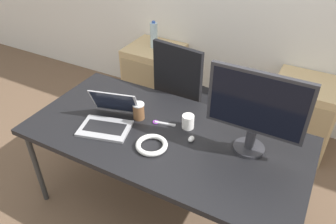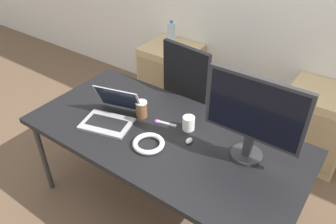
# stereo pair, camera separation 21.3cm
# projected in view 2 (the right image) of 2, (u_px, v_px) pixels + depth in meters

# --- Properties ---
(ground_plane) EXTENTS (14.00, 14.00, 0.00)m
(ground_plane) POSITION_uv_depth(u_px,v_px,m) (165.00, 204.00, 2.61)
(ground_plane) COLOR brown
(desk) EXTENTS (1.88, 0.92, 0.73)m
(desk) POSITION_uv_depth(u_px,v_px,m) (164.00, 138.00, 2.21)
(desk) COLOR black
(desk) RESTS_ON ground_plane
(office_chair) EXTENTS (0.56, 0.59, 1.10)m
(office_chair) POSITION_uv_depth(u_px,v_px,m) (198.00, 110.00, 2.94)
(office_chair) COLOR #232326
(office_chair) RESTS_ON ground_plane
(cabinet_left) EXTENTS (0.55, 0.52, 0.68)m
(cabinet_left) POSITION_uv_depth(u_px,v_px,m) (171.00, 76.00, 3.63)
(cabinet_left) COLOR tan
(cabinet_left) RESTS_ON ground_plane
(cabinet_right) EXTENTS (0.55, 0.52, 0.68)m
(cabinet_right) POSITION_uv_depth(u_px,v_px,m) (315.00, 125.00, 2.89)
(cabinet_right) COLOR tan
(cabinet_right) RESTS_ON ground_plane
(water_bottle) EXTENTS (0.08, 0.08, 0.28)m
(water_bottle) POSITION_uv_depth(u_px,v_px,m) (171.00, 35.00, 3.36)
(water_bottle) COLOR silver
(water_bottle) RESTS_ON cabinet_left
(laptop_center) EXTENTS (0.39, 0.41, 0.23)m
(laptop_center) POSITION_uv_depth(u_px,v_px,m) (111.00, 115.00, 2.27)
(laptop_center) COLOR #ADADB2
(laptop_center) RESTS_ON desk
(monitor) EXTENTS (0.58, 0.20, 0.55)m
(monitor) POSITION_uv_depth(u_px,v_px,m) (253.00, 116.00, 1.83)
(monitor) COLOR #2D2D33
(monitor) RESTS_ON desk
(mouse) EXTENTS (0.04, 0.06, 0.03)m
(mouse) POSITION_uv_depth(u_px,v_px,m) (189.00, 141.00, 2.10)
(mouse) COLOR silver
(mouse) RESTS_ON desk
(coffee_cup_white) EXTENTS (0.08, 0.08, 0.10)m
(coffee_cup_white) POSITION_uv_depth(u_px,v_px,m) (189.00, 123.00, 2.20)
(coffee_cup_white) COLOR white
(coffee_cup_white) RESTS_ON desk
(coffee_cup_brown) EXTENTS (0.08, 0.08, 0.12)m
(coffee_cup_brown) POSITION_uv_depth(u_px,v_px,m) (141.00, 109.00, 2.31)
(coffee_cup_brown) COLOR brown
(coffee_cup_brown) RESTS_ON desk
(cable_coil) EXTENTS (0.20, 0.20, 0.03)m
(cable_coil) POSITION_uv_depth(u_px,v_px,m) (149.00, 143.00, 2.08)
(cable_coil) COLOR white
(cable_coil) RESTS_ON desk
(scissors) EXTENTS (0.17, 0.07, 0.01)m
(scissors) POSITION_uv_depth(u_px,v_px,m) (163.00, 123.00, 2.27)
(scissors) COLOR #B2B2B7
(scissors) RESTS_ON desk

